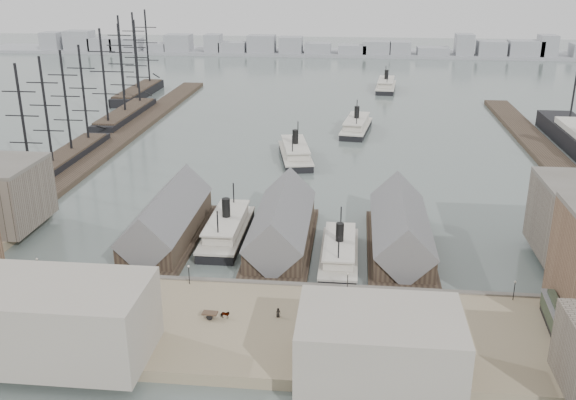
# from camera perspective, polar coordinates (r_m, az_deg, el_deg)

# --- Properties ---
(ground) EXTENTS (900.00, 900.00, 0.00)m
(ground) POSITION_cam_1_polar(r_m,az_deg,el_deg) (129.01, -1.41, -7.12)
(ground) COLOR #4F5B57
(ground) RESTS_ON ground
(quay) EXTENTS (180.00, 30.00, 2.00)m
(quay) POSITION_cam_1_polar(r_m,az_deg,el_deg) (111.29, -2.76, -11.38)
(quay) COLOR #817257
(quay) RESTS_ON ground
(seawall) EXTENTS (180.00, 1.20, 2.30)m
(seawall) POSITION_cam_1_polar(r_m,az_deg,el_deg) (123.91, -1.73, -7.75)
(seawall) COLOR #59544C
(seawall) RESTS_ON ground
(west_wharf) EXTENTS (10.00, 220.00, 1.60)m
(west_wharf) POSITION_cam_1_polar(r_m,az_deg,el_deg) (236.50, -14.83, 5.29)
(west_wharf) COLOR #2D231C
(west_wharf) RESTS_ON ground
(east_wharf) EXTENTS (10.00, 180.00, 1.60)m
(east_wharf) POSITION_cam_1_polar(r_m,az_deg,el_deg) (220.89, 22.36, 3.38)
(east_wharf) COLOR #2D231C
(east_wharf) RESTS_ON ground
(ferry_shed_west) EXTENTS (14.00, 42.00, 12.60)m
(ferry_shed_west) POSITION_cam_1_polar(r_m,az_deg,el_deg) (147.29, -10.66, -1.89)
(ferry_shed_west) COLOR #2D231C
(ferry_shed_west) RESTS_ON ground
(ferry_shed_center) EXTENTS (14.00, 42.00, 12.60)m
(ferry_shed_center) POSITION_cam_1_polar(r_m,az_deg,el_deg) (142.23, -0.56, -2.34)
(ferry_shed_center) COLOR #2D231C
(ferry_shed_center) RESTS_ON ground
(ferry_shed_east) EXTENTS (14.00, 42.00, 12.60)m
(ferry_shed_east) POSITION_cam_1_polar(r_m,az_deg,el_deg) (141.83, 9.95, -2.73)
(ferry_shed_east) COLOR #2D231C
(ferry_shed_east) RESTS_ON ground
(street_bldg_center) EXTENTS (24.00, 16.00, 10.00)m
(street_bldg_center) POSITION_cam_1_polar(r_m,az_deg,el_deg) (97.03, 8.12, -12.63)
(street_bldg_center) COLOR gray
(street_bldg_center) RESTS_ON quay
(street_bldg_west) EXTENTS (30.00, 16.00, 12.00)m
(street_bldg_west) POSITION_cam_1_polar(r_m,az_deg,el_deg) (106.43, -20.29, -9.98)
(street_bldg_west) COLOR gray
(street_bldg_west) RESTS_ON quay
(lamp_post_far_w) EXTENTS (0.44, 0.44, 3.92)m
(lamp_post_far_w) POSITION_cam_1_polar(r_m,az_deg,el_deg) (134.00, -21.38, -5.29)
(lamp_post_far_w) COLOR black
(lamp_post_far_w) RESTS_ON quay
(lamp_post_near_w) EXTENTS (0.44, 0.44, 3.92)m
(lamp_post_near_w) POSITION_cam_1_polar(r_m,az_deg,el_deg) (123.47, -8.81, -6.25)
(lamp_post_near_w) COLOR black
(lamp_post_near_w) RESTS_ON quay
(lamp_post_near_e) EXTENTS (0.44, 0.44, 3.92)m
(lamp_post_near_e) POSITION_cam_1_polar(r_m,az_deg,el_deg) (119.73, 5.32, -6.98)
(lamp_post_near_e) COLOR black
(lamp_post_near_e) RESTS_ON quay
(lamp_post_far_e) EXTENTS (0.44, 0.44, 3.92)m
(lamp_post_far_e) POSITION_cam_1_polar(r_m,az_deg,el_deg) (123.39, 19.50, -7.28)
(lamp_post_far_e) COLOR black
(lamp_post_far_e) RESTS_ON quay
(far_shore) EXTENTS (500.00, 40.00, 15.72)m
(far_shore) POSITION_cam_1_polar(r_m,az_deg,el_deg) (451.38, 3.90, 13.22)
(far_shore) COLOR gray
(far_shore) RESTS_ON ground
(ferry_docked_west) EXTENTS (8.60, 28.66, 10.24)m
(ferry_docked_west) POSITION_cam_1_polar(r_m,az_deg,el_deg) (147.50, -5.46, -2.53)
(ferry_docked_west) COLOR black
(ferry_docked_west) RESTS_ON ground
(ferry_docked_east) EXTENTS (7.79, 25.98, 9.28)m
(ferry_docked_east) POSITION_cam_1_polar(r_m,az_deg,el_deg) (136.02, 4.57, -4.65)
(ferry_docked_east) COLOR black
(ferry_docked_east) RESTS_ON ground
(ferry_open_near) EXTENTS (14.20, 30.35, 10.43)m
(ferry_open_near) POSITION_cam_1_polar(r_m,az_deg,el_deg) (205.85, 0.65, 4.25)
(ferry_open_near) COLOR black
(ferry_open_near) RESTS_ON ground
(ferry_open_mid) EXTENTS (12.46, 29.93, 10.37)m
(ferry_open_mid) POSITION_cam_1_polar(r_m,az_deg,el_deg) (241.93, 6.09, 6.58)
(ferry_open_mid) COLOR black
(ferry_open_mid) RESTS_ON ground
(ferry_open_far) EXTENTS (11.35, 30.28, 10.59)m
(ferry_open_far) POSITION_cam_1_polar(r_m,az_deg,el_deg) (326.60, 8.70, 10.06)
(ferry_open_far) COLOR black
(ferry_open_far) RESTS_ON ground
(sailing_ship_near) EXTENTS (8.45, 58.24, 34.76)m
(sailing_ship_near) POSITION_cam_1_polar(r_m,az_deg,el_deg) (210.77, -19.38, 3.49)
(sailing_ship_near) COLOR black
(sailing_ship_near) RESTS_ON ground
(sailing_ship_mid) EXTENTS (9.17, 52.96, 37.68)m
(sailing_ship_mid) POSITION_cam_1_polar(r_m,az_deg,el_deg) (267.26, -14.24, 7.45)
(sailing_ship_mid) COLOR black
(sailing_ship_mid) RESTS_ON ground
(sailing_ship_far) EXTENTS (9.38, 52.13, 38.58)m
(sailing_ship_far) POSITION_cam_1_polar(r_m,az_deg,el_deg) (314.44, -13.18, 9.42)
(sailing_ship_far) COLOR black
(sailing_ship_far) RESTS_ON ground
(tram) EXTENTS (3.47, 10.83, 3.79)m
(tram) POSITION_cam_1_polar(r_m,az_deg,el_deg) (118.60, 22.59, -9.30)
(tram) COLOR black
(tram) RESTS_ON quay
(horse_cart_left) EXTENTS (4.88, 2.44, 1.72)m
(horse_cart_left) POSITION_cam_1_polar(r_m,az_deg,el_deg) (127.75, -22.12, -7.60)
(horse_cart_left) COLOR black
(horse_cart_left) RESTS_ON quay
(horse_cart_center) EXTENTS (4.83, 1.67, 1.47)m
(horse_cart_center) POSITION_cam_1_polar(r_m,az_deg,el_deg) (112.39, -6.11, -10.09)
(horse_cart_center) COLOR black
(horse_cart_center) RESTS_ON quay
(horse_cart_right) EXTENTS (4.76, 2.50, 1.50)m
(horse_cart_right) POSITION_cam_1_polar(r_m,az_deg,el_deg) (105.69, 8.31, -12.34)
(horse_cart_right) COLOR black
(horse_cart_right) RESTS_ON quay
(pedestrian_1) EXTENTS (1.02, 1.09, 1.79)m
(pedestrian_1) POSITION_cam_1_polar(r_m,az_deg,el_deg) (120.99, -18.52, -8.70)
(pedestrian_1) COLOR black
(pedestrian_1) RESTS_ON quay
(pedestrian_2) EXTENTS (0.93, 1.25, 1.72)m
(pedestrian_2) POSITION_cam_1_polar(r_m,az_deg,el_deg) (121.77, -14.54, -8.08)
(pedestrian_2) COLOR black
(pedestrian_2) RESTS_ON quay
(pedestrian_3) EXTENTS (0.83, 1.13, 1.78)m
(pedestrian_3) POSITION_cam_1_polar(r_m,az_deg,el_deg) (107.58, -12.11, -11.91)
(pedestrian_3) COLOR black
(pedestrian_3) RESTS_ON quay
(pedestrian_4) EXTENTS (1.01, 0.89, 1.74)m
(pedestrian_4) POSITION_cam_1_polar(r_m,az_deg,el_deg) (112.16, -0.88, -9.97)
(pedestrian_4) COLOR black
(pedestrian_4) RESTS_ON quay
(pedestrian_5) EXTENTS (0.71, 0.57, 1.77)m
(pedestrian_5) POSITION_cam_1_polar(r_m,az_deg,el_deg) (106.11, 3.24, -11.92)
(pedestrian_5) COLOR black
(pedestrian_5) RESTS_ON quay
(pedestrian_6) EXTENTS (0.87, 0.71, 1.67)m
(pedestrian_6) POSITION_cam_1_polar(r_m,az_deg,el_deg) (118.33, 8.33, -8.50)
(pedestrian_6) COLOR black
(pedestrian_6) RESTS_ON quay
(pedestrian_7) EXTENTS (1.19, 0.90, 1.63)m
(pedestrian_7) POSITION_cam_1_polar(r_m,az_deg,el_deg) (107.76, 9.17, -11.67)
(pedestrian_7) COLOR black
(pedestrian_7) RESTS_ON quay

